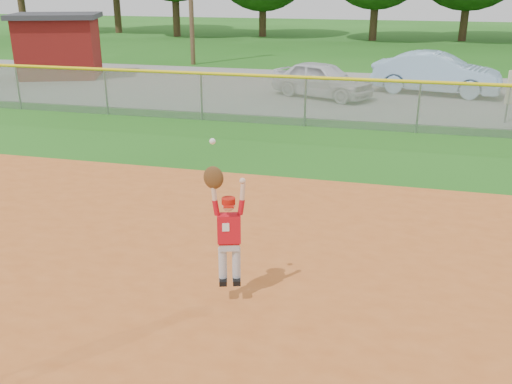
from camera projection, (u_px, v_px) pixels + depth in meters
ground at (194, 283)px, 8.53m from camera, size 120.00×120.00×0.00m
parking_strip at (329, 91)px, 23.05m from camera, size 44.00×10.00×0.03m
car_white_a at (322, 79)px, 21.55m from camera, size 4.24×3.05×1.34m
car_blue at (436, 73)px, 22.18m from camera, size 5.05×2.60×1.58m
utility_shed at (58, 45)px, 25.78m from camera, size 4.56×4.07×2.83m
outfield_fence at (305, 98)px, 17.30m from camera, size 40.06×0.10×1.55m
ballplayer at (227, 227)px, 7.65m from camera, size 0.56×0.30×2.07m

